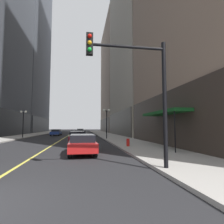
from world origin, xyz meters
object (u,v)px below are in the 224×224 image
object	(u,v)px
car_maroon	(77,137)
street_lamp_left_far	(23,118)
traffic_light_near_right	(141,81)
street_lamp_right_mid	(107,117)
car_black	(81,134)
car_blue	(56,132)
car_green	(80,131)
fire_hydrant_right	(128,143)
car_red	(82,143)

from	to	relation	value
car_maroon	street_lamp_left_far	bearing A→B (deg)	131.64
car_maroon	traffic_light_near_right	world-z (taller)	traffic_light_near_right
street_lamp_right_mid	car_maroon	bearing A→B (deg)	-127.31
car_black	street_lamp_left_far	size ratio (longest dim) A/B	0.94
car_blue	car_green	size ratio (longest dim) A/B	0.99
street_lamp_left_far	fire_hydrant_right	world-z (taller)	street_lamp_left_far
street_lamp_right_mid	fire_hydrant_right	distance (m)	11.13
car_black	street_lamp_left_far	bearing A→B (deg)	168.89
car_blue	traffic_light_near_right	size ratio (longest dim) A/B	0.82
car_blue	car_green	bearing A→B (deg)	60.77
street_lamp_left_far	fire_hydrant_right	bearing A→B (deg)	-49.10
car_maroon	traffic_light_near_right	distance (m)	14.60
car_black	street_lamp_right_mid	bearing A→B (deg)	-37.36
car_green	fire_hydrant_right	bearing A→B (deg)	-82.05
car_blue	car_green	xyz separation A→B (m)	(4.79, 8.55, -0.00)
car_maroon	fire_hydrant_right	size ratio (longest dim) A/B	5.20
car_green	fire_hydrant_right	xyz separation A→B (m)	(4.53, -32.45, -0.32)
car_blue	car_red	bearing A→B (deg)	-78.73
car_blue	fire_hydrant_right	distance (m)	25.65
traffic_light_near_right	car_black	bearing A→B (deg)	96.86
street_lamp_left_far	street_lamp_right_mid	bearing A→B (deg)	-19.82
car_red	traffic_light_near_right	xyz separation A→B (m)	(2.40, -5.46, 3.02)
car_blue	street_lamp_right_mid	size ratio (longest dim) A/B	1.05
car_blue	street_lamp_right_mid	world-z (taller)	street_lamp_right_mid
car_blue	car_green	distance (m)	9.80
traffic_light_near_right	car_blue	bearing A→B (deg)	103.48
car_maroon	car_green	xyz separation A→B (m)	(-0.02, 26.97, 0.00)
street_lamp_left_far	fire_hydrant_right	xyz separation A→B (m)	(13.30, -15.36, -2.86)
car_red	traffic_light_near_right	distance (m)	6.69
car_green	street_lamp_left_far	xyz separation A→B (m)	(-8.77, -17.09, 2.54)
traffic_light_near_right	street_lamp_left_far	size ratio (longest dim) A/B	1.28
fire_hydrant_right	car_red	bearing A→B (deg)	-142.47
car_red	car_maroon	world-z (taller)	same
street_lamp_left_far	car_maroon	bearing A→B (deg)	-48.36
car_blue	street_lamp_left_far	world-z (taller)	street_lamp_left_far
car_red	fire_hydrant_right	world-z (taller)	car_red
car_black	car_red	bearing A→B (deg)	-89.14
car_red	car_maroon	distance (m)	8.53
car_red	street_lamp_right_mid	world-z (taller)	street_lamp_right_mid
traffic_light_near_right	car_red	bearing A→B (deg)	113.75
car_red	street_lamp_right_mid	distance (m)	14.43
car_maroon	car_blue	bearing A→B (deg)	104.62
fire_hydrant_right	car_maroon	bearing A→B (deg)	129.51
car_maroon	fire_hydrant_right	world-z (taller)	car_maroon
car_red	car_black	xyz separation A→B (m)	(-0.25, 16.61, -0.00)
traffic_light_near_right	street_lamp_left_far	world-z (taller)	traffic_light_near_right
car_maroon	car_green	world-z (taller)	same
car_blue	street_lamp_right_mid	xyz separation A→B (m)	(8.82, -13.15, 2.54)
car_red	traffic_light_near_right	world-z (taller)	traffic_light_near_right
car_blue	traffic_light_near_right	bearing A→B (deg)	-76.52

